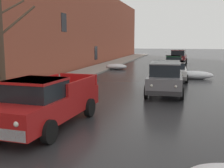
{
  "coord_description": "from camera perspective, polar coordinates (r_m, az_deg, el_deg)",
  "views": [
    {
      "loc": [
        3.07,
        -1.26,
        3.0
      ],
      "look_at": [
        -0.01,
        10.72,
        1.07
      ],
      "focal_mm": 45.09,
      "sensor_mm": 36.0,
      "label": 1
    }
  ],
  "objects": [
    {
      "name": "sedan_green_parked_far_down_block",
      "position": [
        29.26,
        12.3,
        4.28
      ],
      "size": [
        2.18,
        4.11,
        1.42
      ],
      "color": "#1E5633",
      "rests_on": "ground"
    },
    {
      "name": "snow_bank_near_corner_left",
      "position": [
        16.58,
        -9.54,
        -0.75
      ],
      "size": [
        2.47,
        0.91,
        0.61
      ],
      "color": "white",
      "rests_on": "ground"
    },
    {
      "name": "pickup_truck_red_approaching_near_lane",
      "position": [
        10.02,
        -13.15,
        -3.57
      ],
      "size": [
        2.28,
        5.34,
        1.76
      ],
      "color": "red",
      "rests_on": "ground"
    },
    {
      "name": "snow_bank_along_right_kerb",
      "position": [
        29.19,
        0.79,
        3.55
      ],
      "size": [
        2.21,
        1.36,
        0.57
      ],
      "color": "white",
      "rests_on": "ground"
    },
    {
      "name": "suv_maroon_queued_behind_truck",
      "position": [
        36.27,
        13.32,
        5.47
      ],
      "size": [
        2.2,
        4.9,
        1.82
      ],
      "color": "maroon",
      "rests_on": "ground"
    },
    {
      "name": "snow_bank_mid_block_left",
      "position": [
        12.39,
        -21.53,
        -4.47
      ],
      "size": [
        3.07,
        1.45,
        0.54
      ],
      "color": "white",
      "rests_on": "ground"
    },
    {
      "name": "left_sidewalk_slab",
      "position": [
        21.35,
        -9.95,
        0.85
      ],
      "size": [
        2.75,
        80.0,
        0.13
      ],
      "primitive_type": "cube",
      "color": "gray",
      "rests_on": "ground"
    },
    {
      "name": "suv_grey_parked_kerbside_close",
      "position": [
        15.83,
        10.75,
        1.42
      ],
      "size": [
        2.09,
        4.45,
        1.82
      ],
      "color": "slate",
      "rests_on": "ground"
    },
    {
      "name": "sedan_white_parked_kerbside_mid",
      "position": [
        21.82,
        12.66,
        2.76
      ],
      "size": [
        1.91,
        4.48,
        1.42
      ],
      "color": "silver",
      "rests_on": "ground"
    },
    {
      "name": "brick_townhouse_facade",
      "position": [
        22.05,
        -14.83,
        12.86
      ],
      "size": [
        0.63,
        80.0,
        9.28
      ],
      "color": "#9E4C38",
      "rests_on": "ground"
    },
    {
      "name": "snow_bank_near_corner_right",
      "position": [
        22.92,
        16.51,
        1.78
      ],
      "size": [
        2.82,
        1.09,
        0.63
      ],
      "color": "white",
      "rests_on": "ground"
    }
  ]
}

